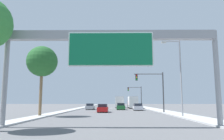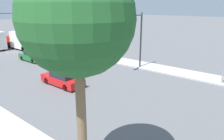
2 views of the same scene
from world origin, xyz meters
name	(u,v)px [view 2 (image 2 of 2)]	position (x,y,z in m)	size (l,w,h in m)	color
sidewalk_right	(46,46)	(9.50, 60.00, 0.07)	(3.00, 120.00, 0.15)	#B6B6B6
car_near_right	(63,79)	(-1.75, 40.40, 0.69)	(1.80, 4.75, 1.45)	red
car_mid_left	(33,56)	(1.75, 51.62, 0.71)	(1.85, 4.41, 1.52)	#1E662D
car_far_right	(68,55)	(5.25, 48.07, 0.69)	(1.87, 4.21, 1.47)	silver
truck_box_primary	(22,40)	(5.25, 60.75, 1.61)	(2.32, 7.86, 3.16)	red
traffic_light_near_intersection	(134,32)	(7.00, 38.00, 4.60)	(4.94, 0.32, 6.80)	#3D3D3F
traffic_light_mid_block	(11,22)	(7.14, 68.00, 4.30)	(4.40, 0.32, 6.39)	#3D3D3F
palm_tree_background	(77,21)	(-9.23, 29.43, 7.10)	(4.03, 4.03, 9.17)	brown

